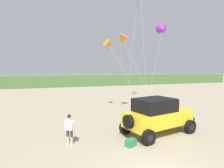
% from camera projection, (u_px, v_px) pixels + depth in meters
% --- Properties ---
extents(dune_ridge, '(90.00, 6.11, 2.41)m').
position_uv_depth(dune_ridge, '(54.00, 81.00, 42.50)').
color(dune_ridge, '#4C703D').
rests_on(dune_ridge, ground_plane).
extents(jeep, '(5.02, 3.31, 2.26)m').
position_uv_depth(jeep, '(158.00, 115.00, 12.05)').
color(jeep, yellow).
rests_on(jeep, ground_plane).
extents(person_watching, '(0.53, 0.45, 1.67)m').
position_uv_depth(person_watching, '(70.00, 128.00, 10.34)').
color(person_watching, '#DBB28E').
rests_on(person_watching, ground_plane).
extents(cooler_box, '(0.66, 0.56, 0.38)m').
position_uv_depth(cooler_box, '(131.00, 143.00, 10.20)').
color(cooler_box, '#2D7F51').
rests_on(cooler_box, ground_plane).
extents(kite_yellow_diamond, '(3.30, 2.79, 7.18)m').
position_uv_depth(kite_yellow_diamond, '(122.00, 40.00, 17.08)').
color(kite_yellow_diamond, orange).
rests_on(kite_yellow_diamond, ground_plane).
extents(kite_black_sled, '(3.73, 2.90, 9.02)m').
position_uv_depth(kite_black_sled, '(162.00, 29.00, 20.82)').
color(kite_black_sled, purple).
rests_on(kite_black_sled, ground_plane).
extents(kite_blue_swept, '(2.70, 4.88, 6.74)m').
position_uv_depth(kite_blue_swept, '(109.00, 45.00, 18.13)').
color(kite_blue_swept, orange).
rests_on(kite_blue_swept, ground_plane).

